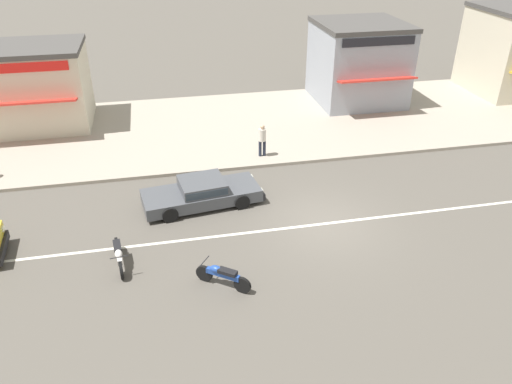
{
  "coord_description": "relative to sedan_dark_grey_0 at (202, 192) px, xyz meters",
  "views": [
    {
      "loc": [
        -5.72,
        -14.68,
        10.25
      ],
      "look_at": [
        -2.35,
        1.49,
        0.8
      ],
      "focal_mm": 35.0,
      "sensor_mm": 36.0,
      "label": 1
    }
  ],
  "objects": [
    {
      "name": "motorcycle_0",
      "position": [
        -3.11,
        -3.31,
        -0.11
      ],
      "size": [
        0.56,
        1.97,
        0.8
      ],
      "color": "black",
      "rests_on": "ground"
    },
    {
      "name": "pedestrian_by_shop",
      "position": [
        3.19,
        3.54,
        0.51
      ],
      "size": [
        0.34,
        0.34,
        1.55
      ],
      "color": "#232838",
      "rests_on": "kerb_strip"
    },
    {
      "name": "shopfront_far_kios",
      "position": [
        -7.67,
        9.76,
        1.71
      ],
      "size": [
        5.71,
        5.08,
        4.17
      ],
      "color": "beige",
      "rests_on": "kerb_strip"
    },
    {
      "name": "motorcycle_1",
      "position": [
        0.05,
        -5.07,
        -0.11
      ],
      "size": [
        1.58,
        1.21,
        0.8
      ],
      "color": "black",
      "rests_on": "ground"
    },
    {
      "name": "lane_centre_stripe",
      "position": [
        4.33,
        -2.35,
        -0.53
      ],
      "size": [
        50.4,
        0.14,
        0.01
      ],
      "primitive_type": "cube",
      "color": "silver",
      "rests_on": "ground"
    },
    {
      "name": "shopfront_corner_warung",
      "position": [
        10.33,
        10.05,
        1.88
      ],
      "size": [
        4.86,
        5.66,
        4.52
      ],
      "color": "#999EA8",
      "rests_on": "kerb_strip"
    },
    {
      "name": "sedan_dark_grey_0",
      "position": [
        0.0,
        0.0,
        0.0
      ],
      "size": [
        4.84,
        2.34,
        1.06
      ],
      "color": "#47494F",
      "rests_on": "ground"
    },
    {
      "name": "ground_plane",
      "position": [
        4.33,
        -2.35,
        -0.54
      ],
      "size": [
        160.0,
        160.0,
        0.0
      ],
      "primitive_type": "plane",
      "color": "#544F47"
    },
    {
      "name": "kerb_strip",
      "position": [
        4.33,
        7.6,
        -0.46
      ],
      "size": [
        68.0,
        10.0,
        0.15
      ],
      "primitive_type": "cube",
      "color": "#9E9384",
      "rests_on": "ground"
    }
  ]
}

